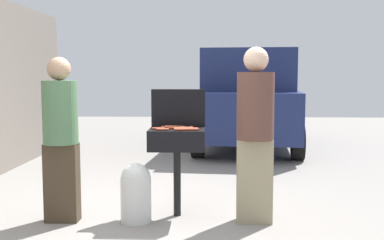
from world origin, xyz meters
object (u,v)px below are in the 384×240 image
object	(u,v)px
hot_dog_1	(192,129)
hot_dog_8	(163,129)
hot_dog_0	(167,127)
hot_dog_4	(181,129)
hot_dog_2	(180,128)
hot_dog_11	(159,129)
hot_dog_7	(174,128)
hot_dog_10	(192,129)
hot_dog_5	(187,128)
propane_tank	(136,192)
hot_dog_13	(192,129)
hot_dog_3	(179,127)
hot_dog_6	(171,127)
hot_dog_9	(180,130)
person_right	(255,128)
person_left	(61,133)
bbq_grill	(177,142)
parked_minivan	(249,98)
hot_dog_12	(187,128)

from	to	relation	value
hot_dog_1	hot_dog_8	size ratio (longest dim) A/B	1.00
hot_dog_0	hot_dog_4	world-z (taller)	same
hot_dog_2	hot_dog_11	xyz separation A→B (m)	(-0.23, -0.02, 0.00)
hot_dog_7	hot_dog_10	bearing A→B (deg)	-15.94
hot_dog_11	hot_dog_5	bearing A→B (deg)	16.94
hot_dog_5	propane_tank	xyz separation A→B (m)	(-0.52, -0.25, -0.64)
hot_dog_13	propane_tank	distance (m)	0.88
hot_dog_1	hot_dog_2	xyz separation A→B (m)	(-0.13, 0.05, 0.00)
hot_dog_3	hot_dog_6	size ratio (longest dim) A/B	1.00
hot_dog_8	hot_dog_9	size ratio (longest dim) A/B	1.00
hot_dog_13	person_right	xyz separation A→B (m)	(0.65, -0.06, 0.02)
hot_dog_10	hot_dog_1	bearing A→B (deg)	-85.81
hot_dog_6	hot_dog_7	size ratio (longest dim) A/B	1.00
hot_dog_4	person_left	bearing A→B (deg)	-174.69
hot_dog_1	hot_dog_10	xyz separation A→B (m)	(-0.00, 0.04, 0.00)
bbq_grill	hot_dog_7	xyz separation A→B (m)	(-0.03, -0.01, 0.16)
hot_dog_8	hot_dog_11	world-z (taller)	same
hot_dog_9	hot_dog_10	distance (m)	0.15
hot_dog_4	hot_dog_5	distance (m)	0.15
hot_dog_3	parked_minivan	xyz separation A→B (m)	(1.17, 4.87, 0.06)
hot_dog_6	propane_tank	distance (m)	0.81
parked_minivan	hot_dog_9	bearing A→B (deg)	82.92
propane_tank	person_right	bearing A→B (deg)	1.63
hot_dog_0	hot_dog_13	world-z (taller)	same
hot_dog_1	hot_dog_10	size ratio (longest dim) A/B	1.00
hot_dog_5	hot_dog_10	size ratio (longest dim) A/B	1.00
person_right	hot_dog_12	bearing A→B (deg)	-0.30
hot_dog_6	parked_minivan	world-z (taller)	parked_minivan
hot_dog_4	hot_dog_10	distance (m)	0.13
hot_dog_3	person_right	xyz separation A→B (m)	(0.80, -0.27, 0.02)
hot_dog_3	hot_dog_7	bearing A→B (deg)	-113.00
hot_dog_2	parked_minivan	world-z (taller)	parked_minivan
hot_dog_13	hot_dog_11	bearing A→B (deg)	169.94
hot_dog_1	hot_dog_0	bearing A→B (deg)	148.64
bbq_grill	hot_dog_13	size ratio (longest dim) A/B	7.32
hot_dog_2	hot_dog_1	bearing A→B (deg)	-20.80
hot_dog_11	person_left	distance (m)	1.01
hot_dog_1	hot_dog_7	size ratio (longest dim) A/B	1.00
hot_dog_3	hot_dog_5	bearing A→B (deg)	-33.97
person_right	hot_dog_8	bearing A→B (deg)	10.61
bbq_grill	hot_dog_11	world-z (taller)	hot_dog_11
hot_dog_2	hot_dog_9	xyz separation A→B (m)	(0.01, -0.10, 0.00)
hot_dog_3	hot_dog_13	bearing A→B (deg)	-53.80
hot_dog_7	person_left	bearing A→B (deg)	-169.15
hot_dog_10	person_right	bearing A→B (deg)	-11.05
hot_dog_7	parked_minivan	xyz separation A→B (m)	(1.21, 4.97, 0.06)
hot_dog_6	hot_dog_8	distance (m)	0.26
hot_dog_0	hot_dog_5	world-z (taller)	same
parked_minivan	hot_dog_12	bearing A→B (deg)	83.23
hot_dog_10	parked_minivan	world-z (taller)	parked_minivan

